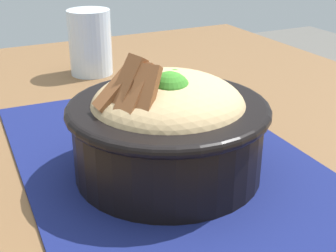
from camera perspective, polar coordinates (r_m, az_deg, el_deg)
name	(u,v)px	position (r m, az deg, el deg)	size (l,w,h in m)	color
table	(142,212)	(0.53, -3.12, -10.26)	(1.10, 0.92, 0.71)	brown
placemat	(160,155)	(0.51, -1.01, -3.49)	(0.41, 0.29, 0.00)	#11194C
bowl	(168,124)	(0.45, -0.02, 0.21)	(0.19, 0.19, 0.13)	black
fork	(139,127)	(0.57, -3.51, -0.12)	(0.02, 0.13, 0.00)	silver
drinking_glass	(90,46)	(0.78, -9.26, 9.38)	(0.07, 0.07, 0.10)	silver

